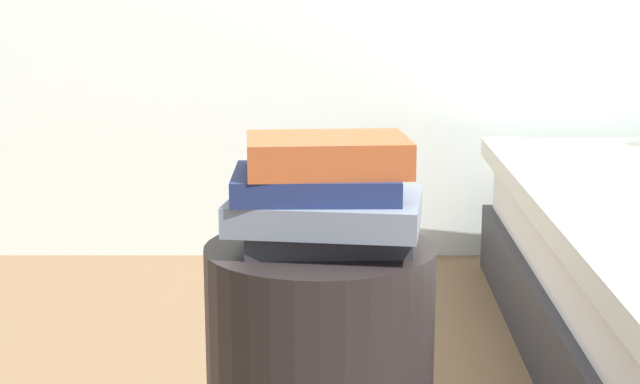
% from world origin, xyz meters
% --- Properties ---
extents(book_charcoal, '(0.24, 0.17, 0.03)m').
position_xyz_m(book_charcoal, '(0.01, -0.00, 0.59)').
color(book_charcoal, '#28282D').
rests_on(book_charcoal, side_table).
extents(book_slate, '(0.30, 0.24, 0.04)m').
position_xyz_m(book_slate, '(0.01, -0.01, 0.63)').
color(book_slate, slate).
rests_on(book_slate, book_charcoal).
extents(book_navy, '(0.24, 0.19, 0.04)m').
position_xyz_m(book_navy, '(-0.01, -0.00, 0.67)').
color(book_navy, '#19234C').
rests_on(book_navy, book_slate).
extents(book_rust, '(0.25, 0.18, 0.05)m').
position_xyz_m(book_rust, '(0.01, -0.01, 0.71)').
color(book_rust, '#994723').
rests_on(book_rust, book_navy).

